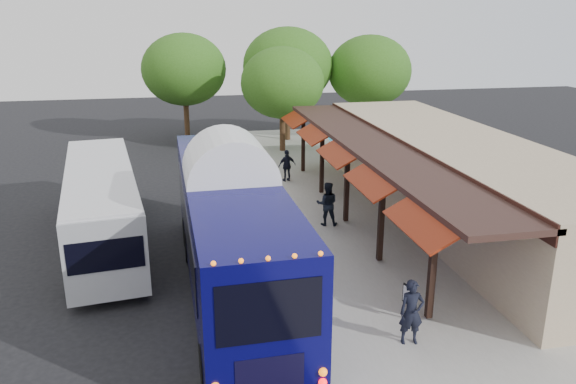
{
  "coord_description": "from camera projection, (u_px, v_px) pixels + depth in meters",
  "views": [
    {
      "loc": [
        -2.94,
        -17.07,
        8.43
      ],
      "look_at": [
        1.21,
        3.47,
        1.8
      ],
      "focal_mm": 35.0,
      "sensor_mm": 36.0,
      "label": 1
    }
  ],
  "objects": [
    {
      "name": "coach_bus",
      "position": [
        231.0,
        226.0,
        17.38
      ],
      "size": [
        2.96,
        12.81,
        4.07
      ],
      "rotation": [
        0.0,
        0.0,
        0.02
      ],
      "color": "#08064D",
      "rests_on": "ground"
    },
    {
      "name": "ped_d",
      "position": [
        270.0,
        185.0,
        25.15
      ],
      "size": [
        1.47,
        1.26,
        1.97
      ],
      "primitive_type": "imported",
      "rotation": [
        0.0,
        0.0,
        2.62
      ],
      "color": "black",
      "rests_on": "sidewalk"
    },
    {
      "name": "station_shelter",
      "position": [
        451.0,
        177.0,
        23.82
      ],
      "size": [
        8.15,
        20.0,
        3.6
      ],
      "color": "tan",
      "rests_on": "ground"
    },
    {
      "name": "ped_b",
      "position": [
        327.0,
        204.0,
        22.91
      ],
      "size": [
        1.02,
        0.88,
        1.82
      ],
      "primitive_type": "imported",
      "rotation": [
        0.0,
        0.0,
        2.9
      ],
      "color": "black",
      "rests_on": "sidewalk"
    },
    {
      "name": "tree_left",
      "position": [
        282.0,
        83.0,
        34.63
      ],
      "size": [
        5.18,
        5.18,
        6.63
      ],
      "color": "#382314",
      "rests_on": "ground"
    },
    {
      "name": "sign_board",
      "position": [
        408.0,
        297.0,
        15.79
      ],
      "size": [
        0.19,
        0.46,
        1.04
      ],
      "rotation": [
        0.0,
        0.0,
        0.32
      ],
      "color": "black",
      "rests_on": "sidewalk"
    },
    {
      "name": "curb",
      "position": [
        257.0,
        230.0,
        22.78
      ],
      "size": [
        0.2,
        40.0,
        0.16
      ],
      "primitive_type": "cube",
      "color": "gray",
      "rests_on": "ground"
    },
    {
      "name": "tree_far",
      "position": [
        184.0,
        70.0,
        38.06
      ],
      "size": [
        5.72,
        5.72,
        7.33
      ],
      "color": "#382314",
      "rests_on": "ground"
    },
    {
      "name": "ped_c",
      "position": [
        287.0,
        166.0,
        29.05
      ],
      "size": [
        1.04,
        0.62,
        1.65
      ],
      "primitive_type": "imported",
      "rotation": [
        0.0,
        0.0,
        3.38
      ],
      "color": "black",
      "rests_on": "sidewalk"
    },
    {
      "name": "tree_right",
      "position": [
        370.0,
        71.0,
        37.94
      ],
      "size": [
        5.63,
        5.63,
        7.21
      ],
      "color": "#382314",
      "rests_on": "ground"
    },
    {
      "name": "ground",
      "position": [
        273.0,
        275.0,
        19.05
      ],
      "size": [
        90.0,
        90.0,
        0.0
      ],
      "primitive_type": "plane",
      "color": "black",
      "rests_on": "ground"
    },
    {
      "name": "city_bus",
      "position": [
        102.0,
        203.0,
        21.16
      ],
      "size": [
        3.82,
        11.29,
        2.98
      ],
      "rotation": [
        0.0,
        0.0,
        0.13
      ],
      "color": "#999CA1",
      "rests_on": "ground"
    },
    {
      "name": "ped_a",
      "position": [
        412.0,
        312.0,
        14.59
      ],
      "size": [
        0.69,
        0.49,
        1.78
      ],
      "primitive_type": "imported",
      "rotation": [
        0.0,
        0.0,
        -0.11
      ],
      "color": "black",
      "rests_on": "sidewalk"
    },
    {
      "name": "sidewalk",
      "position": [
        373.0,
        222.0,
        23.71
      ],
      "size": [
        10.0,
        40.0,
        0.15
      ],
      "primitive_type": "cube",
      "color": "#9E9B93",
      "rests_on": "ground"
    },
    {
      "name": "tree_mid",
      "position": [
        288.0,
        66.0,
        37.55
      ],
      "size": [
        6.04,
        6.04,
        7.73
      ],
      "color": "#382314",
      "rests_on": "ground"
    }
  ]
}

